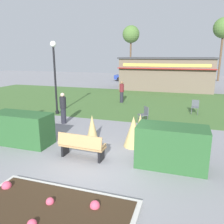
# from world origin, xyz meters

# --- Properties ---
(ground_plane) EXTENTS (80.00, 80.00, 0.00)m
(ground_plane) POSITION_xyz_m (0.00, 0.00, 0.00)
(ground_plane) COLOR gray
(lawn_patch) EXTENTS (36.00, 12.00, 0.01)m
(lawn_patch) POSITION_xyz_m (0.00, 11.27, 0.00)
(lawn_patch) COLOR #446B33
(lawn_patch) RESTS_ON ground_plane
(flower_bed) EXTENTS (3.91, 2.32, 0.33)m
(flower_bed) POSITION_xyz_m (-0.03, -2.85, 0.09)
(flower_bed) COLOR beige
(flower_bed) RESTS_ON ground_plane
(park_bench) EXTENTS (1.72, 0.59, 0.95)m
(park_bench) POSITION_xyz_m (-0.64, 0.26, 0.48)
(park_bench) COLOR tan
(park_bench) RESTS_ON ground_plane
(hedge_left) EXTENTS (2.53, 1.10, 1.32)m
(hedge_left) POSITION_xyz_m (-3.65, 0.81, 0.66)
(hedge_left) COLOR #28562B
(hedge_left) RESTS_ON ground_plane
(hedge_right) EXTENTS (2.27, 1.10, 1.40)m
(hedge_right) POSITION_xyz_m (2.43, 0.66, 0.70)
(hedge_right) COLOR #28562B
(hedge_right) RESTS_ON ground_plane
(ornamental_grass_behind_left) EXTENTS (0.53, 0.53, 1.15)m
(ornamental_grass_behind_left) POSITION_xyz_m (-0.99, 2.07, 0.57)
(ornamental_grass_behind_left) COLOR tan
(ornamental_grass_behind_left) RESTS_ON ground_plane
(ornamental_grass_behind_right) EXTENTS (0.62, 0.62, 1.32)m
(ornamental_grass_behind_right) POSITION_xyz_m (1.07, 2.23, 0.66)
(ornamental_grass_behind_right) COLOR tan
(ornamental_grass_behind_right) RESTS_ON ground_plane
(ornamental_grass_behind_center) EXTENTS (0.58, 0.58, 1.11)m
(ornamental_grass_behind_center) POSITION_xyz_m (1.12, 2.24, 0.55)
(ornamental_grass_behind_center) COLOR tan
(ornamental_grass_behind_center) RESTS_ON ground_plane
(ornamental_grass_behind_far) EXTENTS (0.79, 0.79, 1.27)m
(ornamental_grass_behind_far) POSITION_xyz_m (0.86, 1.96, 0.63)
(ornamental_grass_behind_far) COLOR tan
(ornamental_grass_behind_far) RESTS_ON ground_plane
(lamppost_mid) EXTENTS (0.36, 0.36, 4.46)m
(lamppost_mid) POSITION_xyz_m (-4.96, 5.69, 2.79)
(lamppost_mid) COLOR black
(lamppost_mid) RESTS_ON ground_plane
(trash_bin) EXTENTS (0.52, 0.52, 0.94)m
(trash_bin) POSITION_xyz_m (3.08, 0.70, 0.47)
(trash_bin) COLOR #2D4233
(trash_bin) RESTS_ON ground_plane
(food_kiosk) EXTENTS (9.74, 4.99, 3.43)m
(food_kiosk) POSITION_xyz_m (0.63, 18.93, 1.73)
(food_kiosk) COLOR #6B5B4C
(food_kiosk) RESTS_ON ground_plane
(cafe_chair_west) EXTENTS (0.47, 0.47, 0.89)m
(cafe_chair_west) POSITION_xyz_m (3.40, 8.38, 0.53)
(cafe_chair_west) COLOR #4C5156
(cafe_chair_west) RESTS_ON ground_plane
(cafe_chair_center) EXTENTS (0.62, 0.62, 0.89)m
(cafe_chair_center) POSITION_xyz_m (0.68, 5.47, 0.53)
(cafe_chair_center) COLOR #4C5156
(cafe_chair_center) RESTS_ON ground_plane
(person_strolling) EXTENTS (0.34, 0.34, 1.69)m
(person_strolling) POSITION_xyz_m (-3.49, 3.96, 0.86)
(person_strolling) COLOR #23232D
(person_strolling) RESTS_ON ground_plane
(person_standing) EXTENTS (0.34, 0.34, 1.69)m
(person_standing) POSITION_xyz_m (-2.00, 10.40, 0.86)
(person_standing) COLOR #23232D
(person_standing) RESTS_ON ground_plane
(parked_car_west_slot) EXTENTS (4.33, 2.31, 1.20)m
(parked_car_west_slot) POSITION_xyz_m (-5.24, 25.94, 0.64)
(parked_car_west_slot) COLOR navy
(parked_car_west_slot) RESTS_ON ground_plane
(parked_car_center_slot) EXTENTS (4.29, 2.24, 1.20)m
(parked_car_center_slot) POSITION_xyz_m (0.07, 25.94, 0.64)
(parked_car_center_slot) COLOR black
(parked_car_center_slot) RESTS_ON ground_plane
(tree_left_bg) EXTENTS (2.80, 2.80, 8.75)m
(tree_left_bg) POSITION_xyz_m (7.13, 29.74, 7.25)
(tree_left_bg) COLOR brown
(tree_left_bg) RESTS_ON ground_plane
(tree_right_bg) EXTENTS (2.80, 2.80, 8.43)m
(tree_right_bg) POSITION_xyz_m (-6.49, 31.85, 6.95)
(tree_right_bg) COLOR brown
(tree_right_bg) RESTS_ON ground_plane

